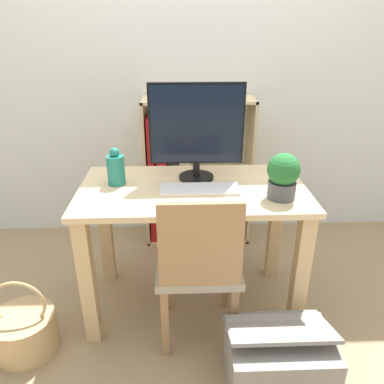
{
  "coord_description": "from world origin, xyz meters",
  "views": [
    {
      "loc": [
        -0.07,
        -1.72,
        1.49
      ],
      "look_at": [
        0.0,
        0.1,
        0.66
      ],
      "focal_mm": 35.0,
      "sensor_mm": 36.0,
      "label": 1
    }
  ],
  "objects_px": {
    "basket": "(25,331)",
    "storage_box": "(278,361)",
    "vase": "(116,169)",
    "potted_plant": "(283,175)",
    "keyboard": "(200,189)",
    "monitor": "(197,128)",
    "bookshelf": "(180,181)",
    "chair": "(199,264)"
  },
  "relations": [
    {
      "from": "basket",
      "to": "storage_box",
      "type": "height_order",
      "value": "basket"
    },
    {
      "from": "keyboard",
      "to": "vase",
      "type": "height_order",
      "value": "vase"
    },
    {
      "from": "monitor",
      "to": "chair",
      "type": "bearing_deg",
      "value": -90.97
    },
    {
      "from": "keyboard",
      "to": "potted_plant",
      "type": "relative_size",
      "value": 1.77
    },
    {
      "from": "vase",
      "to": "storage_box",
      "type": "bearing_deg",
      "value": -40.01
    },
    {
      "from": "monitor",
      "to": "storage_box",
      "type": "xyz_separation_m",
      "value": [
        0.33,
        -0.68,
        -0.86
      ]
    },
    {
      "from": "vase",
      "to": "chair",
      "type": "height_order",
      "value": "vase"
    },
    {
      "from": "monitor",
      "to": "bookshelf",
      "type": "distance_m",
      "value": 0.84
    },
    {
      "from": "bookshelf",
      "to": "vase",
      "type": "bearing_deg",
      "value": -115.49
    },
    {
      "from": "chair",
      "to": "bookshelf",
      "type": "xyz_separation_m",
      "value": [
        -0.07,
        1.01,
        -0.0
      ]
    },
    {
      "from": "keyboard",
      "to": "chair",
      "type": "distance_m",
      "value": 0.36
    },
    {
      "from": "vase",
      "to": "chair",
      "type": "relative_size",
      "value": 0.23
    },
    {
      "from": "potted_plant",
      "to": "basket",
      "type": "xyz_separation_m",
      "value": [
        -1.24,
        -0.17,
        -0.73
      ]
    },
    {
      "from": "monitor",
      "to": "vase",
      "type": "relative_size",
      "value": 2.57
    },
    {
      "from": "basket",
      "to": "potted_plant",
      "type": "bearing_deg",
      "value": 7.85
    },
    {
      "from": "monitor",
      "to": "potted_plant",
      "type": "bearing_deg",
      "value": -33.31
    },
    {
      "from": "monitor",
      "to": "bookshelf",
      "type": "bearing_deg",
      "value": 97.35
    },
    {
      "from": "chair",
      "to": "bookshelf",
      "type": "relative_size",
      "value": 0.81
    },
    {
      "from": "storage_box",
      "to": "bookshelf",
      "type": "bearing_deg",
      "value": 107.35
    },
    {
      "from": "bookshelf",
      "to": "basket",
      "type": "distance_m",
      "value": 1.35
    },
    {
      "from": "bookshelf",
      "to": "keyboard",
      "type": "bearing_deg",
      "value": -83.5
    },
    {
      "from": "monitor",
      "to": "chair",
      "type": "relative_size",
      "value": 0.59
    },
    {
      "from": "potted_plant",
      "to": "bookshelf",
      "type": "distance_m",
      "value": 1.08
    },
    {
      "from": "monitor",
      "to": "bookshelf",
      "type": "relative_size",
      "value": 0.48
    },
    {
      "from": "potted_plant",
      "to": "bookshelf",
      "type": "height_order",
      "value": "bookshelf"
    },
    {
      "from": "potted_plant",
      "to": "storage_box",
      "type": "relative_size",
      "value": 0.49
    },
    {
      "from": "vase",
      "to": "keyboard",
      "type": "bearing_deg",
      "value": -13.62
    },
    {
      "from": "monitor",
      "to": "vase",
      "type": "xyz_separation_m",
      "value": [
        -0.41,
        -0.06,
        -0.19
      ]
    },
    {
      "from": "monitor",
      "to": "potted_plant",
      "type": "xyz_separation_m",
      "value": [
        0.39,
        -0.25,
        -0.16
      ]
    },
    {
      "from": "chair",
      "to": "basket",
      "type": "relative_size",
      "value": 2.03
    },
    {
      "from": "storage_box",
      "to": "vase",
      "type": "bearing_deg",
      "value": 139.99
    },
    {
      "from": "vase",
      "to": "potted_plant",
      "type": "height_order",
      "value": "potted_plant"
    },
    {
      "from": "basket",
      "to": "storage_box",
      "type": "relative_size",
      "value": 0.91
    },
    {
      "from": "bookshelf",
      "to": "basket",
      "type": "height_order",
      "value": "bookshelf"
    },
    {
      "from": "potted_plant",
      "to": "bookshelf",
      "type": "relative_size",
      "value": 0.21
    },
    {
      "from": "monitor",
      "to": "storage_box",
      "type": "distance_m",
      "value": 1.14
    },
    {
      "from": "keyboard",
      "to": "basket",
      "type": "distance_m",
      "value": 1.1
    },
    {
      "from": "chair",
      "to": "storage_box",
      "type": "distance_m",
      "value": 0.54
    },
    {
      "from": "vase",
      "to": "storage_box",
      "type": "height_order",
      "value": "vase"
    },
    {
      "from": "bookshelf",
      "to": "storage_box",
      "type": "height_order",
      "value": "bookshelf"
    },
    {
      "from": "vase",
      "to": "chair",
      "type": "distance_m",
      "value": 0.63
    },
    {
      "from": "monitor",
      "to": "bookshelf",
      "type": "height_order",
      "value": "monitor"
    }
  ]
}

